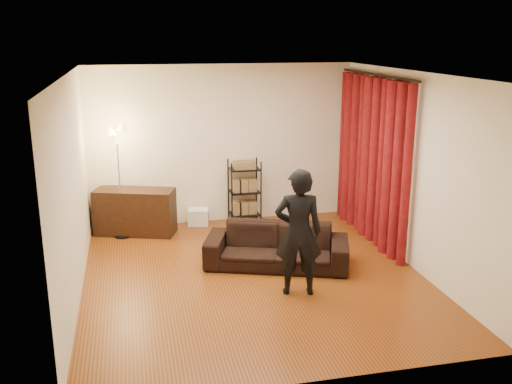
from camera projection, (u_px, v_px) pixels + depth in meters
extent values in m
plane|color=brown|center=(254.00, 276.00, 7.74)|extent=(5.00, 5.00, 0.00)
plane|color=white|center=(253.00, 74.00, 7.01)|extent=(5.00, 5.00, 0.00)
plane|color=#EDE6CC|center=(222.00, 145.00, 9.73)|extent=(5.00, 0.00, 5.00)
plane|color=#EDE6CC|center=(314.00, 249.00, 5.03)|extent=(5.00, 0.00, 5.00)
plane|color=#EDE6CC|center=(72.00, 190.00, 6.90)|extent=(0.00, 5.00, 5.00)
plane|color=#EDE6CC|center=(413.00, 171.00, 7.85)|extent=(0.00, 5.00, 5.00)
cylinder|color=black|center=(377.00, 75.00, 8.56)|extent=(0.04, 2.65, 0.04)
imported|color=black|center=(277.00, 246.00, 8.02)|extent=(2.13, 1.39, 0.58)
imported|color=black|center=(298.00, 232.00, 7.04)|extent=(0.66, 0.49, 1.62)
cube|color=#311B0E|center=(135.00, 212.00, 9.30)|extent=(1.36, 0.86, 0.75)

